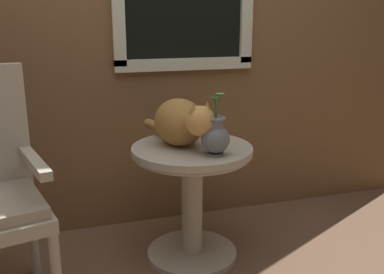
% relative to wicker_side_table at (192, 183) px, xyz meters
% --- Properties ---
extents(back_wall, '(4.00, 0.07, 2.60)m').
position_rel_wicker_side_table_xyz_m(back_wall, '(-0.20, 0.52, 0.88)').
color(back_wall, brown).
rests_on(back_wall, ground_plane).
extents(wicker_side_table, '(0.62, 0.62, 0.62)m').
position_rel_wicker_side_table_xyz_m(wicker_side_table, '(0.00, 0.00, 0.00)').
color(wicker_side_table, '#B2A893').
rests_on(wicker_side_table, ground_plane).
extents(cat, '(0.31, 0.58, 0.25)m').
position_rel_wicker_side_table_xyz_m(cat, '(-0.05, 0.02, 0.32)').
color(cat, '#AD7A3D').
rests_on(cat, wicker_side_table).
extents(pewter_vase_with_ivy, '(0.14, 0.14, 0.30)m').
position_rel_wicker_side_table_xyz_m(pewter_vase_with_ivy, '(0.06, -0.17, 0.29)').
color(pewter_vase_with_ivy, slate).
rests_on(pewter_vase_with_ivy, wicker_side_table).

